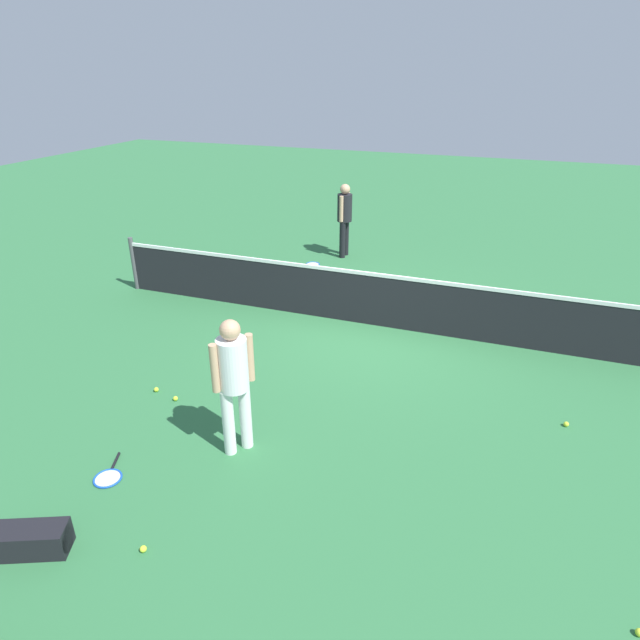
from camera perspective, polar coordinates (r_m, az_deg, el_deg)
ground_plane at (r=9.57m, az=5.78°, el=-0.53°), size 40.00×40.00×0.00m
court_net at (r=9.37m, az=5.92°, el=2.23°), size 10.09×0.09×1.07m
player_near_side at (r=6.15m, az=-9.07°, el=-5.85°), size 0.47×0.47×1.70m
player_far_side at (r=12.75m, az=2.60°, el=11.05°), size 0.36×0.52×1.70m
tennis_racket_near_player at (r=6.69m, az=-21.35°, el=-15.09°), size 0.41×0.60×0.03m
tennis_racket_far_player at (r=12.43m, az=-0.88°, el=5.88°), size 0.60×0.42×0.03m
tennis_ball_near_player at (r=7.65m, az=24.47°, el=-9.94°), size 0.07×0.07×0.07m
tennis_ball_by_net at (r=5.64m, az=30.57°, el=-26.45°), size 0.07×0.07×0.07m
tennis_ball_midcourt at (r=8.92m, az=-8.17°, el=-2.47°), size 0.07×0.07×0.07m
tennis_ball_baseline at (r=5.78m, az=-18.10°, el=-21.91°), size 0.07×0.07×0.07m
tennis_ball_stray_left at (r=7.71m, az=-14.96°, el=-7.98°), size 0.07×0.07×0.07m
tennis_ball_stray_right at (r=7.98m, az=-16.84°, el=-7.01°), size 0.07×0.07×0.07m
equipment_bag at (r=6.10m, az=-28.34°, el=-19.71°), size 0.85×0.58×0.28m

